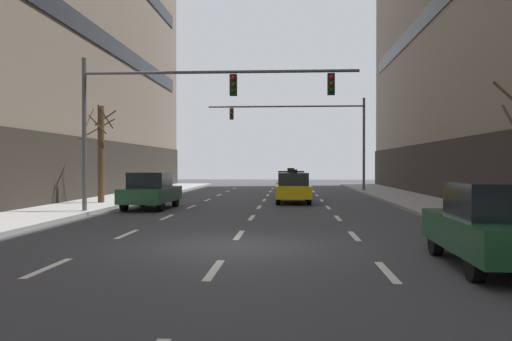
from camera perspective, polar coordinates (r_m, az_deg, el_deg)
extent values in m
plane|color=#38383D|center=(13.18, -2.64, -8.03)|extent=(120.00, 120.00, 0.00)
cube|color=silver|center=(11.15, -21.30, -9.63)|extent=(0.16, 2.00, 0.01)
cube|color=silver|center=(15.78, -13.59, -6.60)|extent=(0.16, 2.00, 0.01)
cube|color=silver|center=(20.58, -9.46, -4.92)|extent=(0.16, 2.00, 0.01)
cube|color=silver|center=(25.45, -6.92, -3.86)|extent=(0.16, 2.00, 0.01)
cube|color=silver|center=(30.37, -5.20, -3.14)|extent=(0.16, 2.00, 0.01)
cube|color=silver|center=(35.31, -3.96, -2.61)|extent=(0.16, 2.00, 0.01)
cube|color=silver|center=(40.27, -3.03, -2.22)|extent=(0.16, 2.00, 0.01)
cube|color=silver|center=(45.23, -2.30, -1.91)|extent=(0.16, 2.00, 0.01)
cube|color=silver|center=(10.24, -4.48, -10.50)|extent=(0.16, 2.00, 0.01)
cube|color=silver|center=(15.15, -1.81, -6.89)|extent=(0.16, 2.00, 0.01)
cube|color=silver|center=(20.10, -0.47, -5.04)|extent=(0.16, 2.00, 0.01)
cube|color=silver|center=(25.07, 0.34, -3.92)|extent=(0.16, 2.00, 0.01)
cube|color=silver|center=(30.05, 0.88, -3.17)|extent=(0.16, 2.00, 0.01)
cube|color=silver|center=(35.04, 1.26, -2.64)|extent=(0.16, 2.00, 0.01)
cube|color=silver|center=(40.03, 1.55, -2.24)|extent=(0.16, 2.00, 0.01)
cube|color=silver|center=(45.02, 1.77, -1.92)|extent=(0.16, 2.00, 0.01)
cube|color=silver|center=(10.31, 13.81, -10.45)|extent=(0.16, 2.00, 0.01)
cube|color=silver|center=(15.19, 10.43, -6.88)|extent=(0.16, 2.00, 0.01)
cube|color=silver|center=(20.13, 8.73, -5.04)|extent=(0.16, 2.00, 0.01)
cube|color=silver|center=(25.10, 7.70, -3.92)|extent=(0.16, 2.00, 0.01)
cube|color=silver|center=(30.07, 7.01, -3.18)|extent=(0.16, 2.00, 0.01)
cube|color=silver|center=(35.06, 6.52, -2.64)|extent=(0.16, 2.00, 0.01)
cube|color=silver|center=(40.04, 6.15, -2.24)|extent=(0.16, 2.00, 0.01)
cube|color=silver|center=(45.03, 5.87, -1.93)|extent=(0.16, 2.00, 0.01)
cylinder|color=black|center=(29.09, 2.46, -2.68)|extent=(0.21, 0.63, 0.63)
cylinder|color=black|center=(29.11, 5.47, -2.68)|extent=(0.21, 0.63, 0.63)
cylinder|color=black|center=(26.51, 2.38, -3.00)|extent=(0.21, 0.63, 0.63)
cylinder|color=black|center=(26.53, 5.68, -3.00)|extent=(0.21, 0.63, 0.63)
cube|color=yellow|center=(27.78, 4.00, -2.21)|extent=(1.78, 4.21, 0.61)
cube|color=black|center=(27.57, 4.00, -0.92)|extent=(1.54, 1.82, 0.65)
cube|color=white|center=(29.84, 2.77, -1.81)|extent=(0.19, 0.08, 0.13)
cube|color=red|center=(25.72, 2.68, -2.19)|extent=(0.19, 0.08, 0.13)
cube|color=white|center=(29.85, 5.13, -1.81)|extent=(0.19, 0.08, 0.13)
cube|color=red|center=(25.74, 5.43, -2.19)|extent=(0.19, 0.08, 0.13)
cube|color=black|center=(27.56, 4.00, -0.07)|extent=(0.42, 0.19, 0.17)
cylinder|color=black|center=(26.09, -11.99, -3.04)|extent=(0.23, 0.66, 0.66)
cylinder|color=black|center=(25.68, -8.57, -3.09)|extent=(0.23, 0.66, 0.66)
cylinder|color=black|center=(23.53, -13.89, -3.44)|extent=(0.23, 0.66, 0.66)
cylinder|color=black|center=(23.07, -10.13, -3.51)|extent=(0.23, 0.66, 0.66)
cube|color=#1E512D|center=(24.56, -11.12, -2.52)|extent=(1.93, 4.43, 0.64)
cube|color=black|center=(24.34, -11.25, -1.00)|extent=(1.64, 1.93, 0.68)
cube|color=white|center=(26.80, -11.17, -2.02)|extent=(0.20, 0.08, 0.14)
cube|color=red|center=(22.69, -14.18, -2.50)|extent=(0.20, 0.08, 0.14)
cube|color=white|center=(26.47, -8.50, -2.05)|extent=(0.20, 0.08, 0.14)
cube|color=red|center=(22.31, -11.05, -2.55)|extent=(0.20, 0.08, 0.14)
cylinder|color=black|center=(34.67, 2.39, -2.15)|extent=(0.23, 0.65, 0.65)
cylinder|color=black|center=(34.70, 4.97, -2.14)|extent=(0.23, 0.65, 0.65)
cylinder|color=black|center=(32.03, 2.39, -2.37)|extent=(0.23, 0.65, 0.65)
cylinder|color=black|center=(32.07, 5.18, -2.37)|extent=(0.23, 0.65, 0.65)
cube|color=yellow|center=(33.34, 3.73, -1.72)|extent=(1.89, 4.34, 0.63)
cube|color=black|center=(33.13, 3.74, -0.62)|extent=(1.60, 1.89, 0.66)
cube|color=white|center=(35.44, 2.64, -1.40)|extent=(0.20, 0.08, 0.14)
cube|color=red|center=(31.22, 2.67, -1.67)|extent=(0.20, 0.08, 0.14)
cube|color=white|center=(35.47, 4.67, -1.40)|extent=(0.20, 0.08, 0.14)
cube|color=red|center=(31.25, 4.98, -1.67)|extent=(0.20, 0.08, 0.14)
cube|color=black|center=(33.12, 3.74, 0.11)|extent=(0.43, 0.20, 0.18)
cylinder|color=black|center=(12.43, 18.63, -7.05)|extent=(0.24, 0.66, 0.66)
cylinder|color=black|center=(12.89, 25.57, -6.80)|extent=(0.24, 0.66, 0.66)
cylinder|color=black|center=(9.87, 22.32, -9.05)|extent=(0.24, 0.66, 0.66)
cube|color=#1E512D|center=(11.34, 24.17, -6.19)|extent=(1.95, 4.42, 0.64)
cube|color=black|center=(11.09, 24.52, -2.94)|extent=(1.64, 1.93, 0.68)
cube|color=white|center=(13.20, 18.48, -4.73)|extent=(0.20, 0.08, 0.14)
cube|color=red|center=(9.10, 24.78, -7.15)|extent=(0.20, 0.08, 0.14)
cube|color=white|center=(13.55, 23.77, -4.62)|extent=(0.20, 0.08, 0.14)
cylinder|color=#4C4C51|center=(22.59, -17.85, 3.69)|extent=(0.18, 0.18, 6.14)
cylinder|color=#4C4C51|center=(21.50, -3.91, 10.44)|extent=(10.96, 0.12, 0.12)
cube|color=black|center=(21.35, -2.43, 9.09)|extent=(0.28, 0.24, 0.84)
sphere|color=red|center=(21.26, -2.47, 9.84)|extent=(0.17, 0.17, 0.17)
sphere|color=#523505|center=(21.22, -2.47, 9.15)|extent=(0.17, 0.17, 0.17)
sphere|color=#073E10|center=(21.18, -2.47, 8.45)|extent=(0.17, 0.17, 0.17)
cube|color=black|center=(21.30, 8.02, 9.11)|extent=(0.28, 0.24, 0.84)
sphere|color=red|center=(21.20, 8.05, 9.86)|extent=(0.17, 0.17, 0.17)
sphere|color=#523505|center=(21.16, 8.05, 9.16)|extent=(0.17, 0.17, 0.17)
sphere|color=#073E10|center=(21.13, 8.05, 8.47)|extent=(0.17, 0.17, 0.17)
cylinder|color=#4C4C51|center=(39.64, 11.44, 2.78)|extent=(0.18, 0.18, 6.72)
cylinder|color=#4C4C51|center=(39.47, 3.18, 6.84)|extent=(11.38, 0.12, 0.12)
cube|color=black|center=(39.65, -2.62, 6.05)|extent=(0.28, 0.24, 0.84)
sphere|color=red|center=(39.53, -2.64, 6.45)|extent=(0.17, 0.17, 0.17)
sphere|color=#523505|center=(39.51, -2.64, 6.07)|extent=(0.17, 0.17, 0.17)
sphere|color=#073E10|center=(39.48, -2.64, 5.70)|extent=(0.17, 0.17, 0.17)
cylinder|color=#4C3823|center=(27.26, -16.21, 1.68)|extent=(0.31, 0.31, 4.73)
cylinder|color=#42301E|center=(27.00, -15.77, 5.55)|extent=(0.61, 0.73, 1.13)
cylinder|color=#42301E|center=(27.86, -15.76, 5.42)|extent=(1.13, 0.15, 0.78)
cylinder|color=#42301E|center=(28.18, -16.61, 4.26)|extent=(1.57, 1.03, 1.15)
cylinder|color=#42301E|center=(26.93, -16.54, 4.73)|extent=(0.91, 0.08, 0.96)
cylinder|color=#42301E|center=(27.59, -17.48, 5.02)|extent=(0.12, 1.36, 1.39)
cylinder|color=#42301E|center=(15.51, 25.40, 5.15)|extent=(0.26, 1.37, 0.81)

